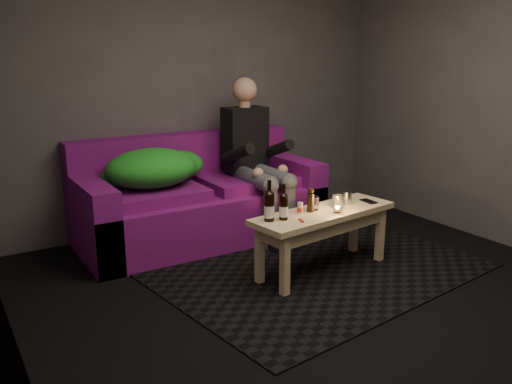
{
  "coord_description": "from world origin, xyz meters",
  "views": [
    {
      "loc": [
        -2.29,
        -2.53,
        1.69
      ],
      "look_at": [
        0.07,
        1.32,
        0.5
      ],
      "focal_mm": 38.0,
      "sensor_mm": 36.0,
      "label": 1
    }
  ],
  "objects_px": {
    "steel_cup": "(347,198)",
    "sofa": "(198,202)",
    "coffee_table": "(324,222)",
    "beer_bottle_a": "(269,206)",
    "person": "(255,156)",
    "beer_bottle_b": "(284,207)"
  },
  "relations": [
    {
      "from": "steel_cup",
      "to": "sofa",
      "type": "bearing_deg",
      "value": 121.69
    },
    {
      "from": "coffee_table",
      "to": "beer_bottle_a",
      "type": "height_order",
      "value": "beer_bottle_a"
    },
    {
      "from": "person",
      "to": "steel_cup",
      "type": "height_order",
      "value": "person"
    },
    {
      "from": "person",
      "to": "coffee_table",
      "type": "distance_m",
      "value": 1.12
    },
    {
      "from": "coffee_table",
      "to": "steel_cup",
      "type": "xyz_separation_m",
      "value": [
        0.27,
        0.05,
        0.14
      ]
    },
    {
      "from": "sofa",
      "to": "beer_bottle_a",
      "type": "xyz_separation_m",
      "value": [
        -0.02,
        -1.24,
        0.27
      ]
    },
    {
      "from": "beer_bottle_b",
      "to": "steel_cup",
      "type": "relative_size",
      "value": 2.55
    },
    {
      "from": "sofa",
      "to": "beer_bottle_a",
      "type": "height_order",
      "value": "sofa"
    },
    {
      "from": "coffee_table",
      "to": "steel_cup",
      "type": "distance_m",
      "value": 0.3
    },
    {
      "from": "person",
      "to": "beer_bottle_a",
      "type": "bearing_deg",
      "value": -116.42
    },
    {
      "from": "person",
      "to": "beer_bottle_a",
      "type": "xyz_separation_m",
      "value": [
        -0.53,
        -1.06,
        -0.14
      ]
    },
    {
      "from": "person",
      "to": "beer_bottle_a",
      "type": "distance_m",
      "value": 1.2
    },
    {
      "from": "sofa",
      "to": "coffee_table",
      "type": "distance_m",
      "value": 1.33
    },
    {
      "from": "beer_bottle_b",
      "to": "person",
      "type": "bearing_deg",
      "value": 68.8
    },
    {
      "from": "coffee_table",
      "to": "beer_bottle_b",
      "type": "xyz_separation_m",
      "value": [
        -0.39,
        -0.02,
        0.19
      ]
    },
    {
      "from": "person",
      "to": "beer_bottle_b",
      "type": "height_order",
      "value": "person"
    },
    {
      "from": "beer_bottle_a",
      "to": "steel_cup",
      "type": "distance_m",
      "value": 0.77
    },
    {
      "from": "beer_bottle_a",
      "to": "beer_bottle_b",
      "type": "xyz_separation_m",
      "value": [
        0.1,
        -0.03,
        -0.01
      ]
    },
    {
      "from": "sofa",
      "to": "steel_cup",
      "type": "distance_m",
      "value": 1.42
    },
    {
      "from": "coffee_table",
      "to": "steel_cup",
      "type": "height_order",
      "value": "steel_cup"
    },
    {
      "from": "person",
      "to": "coffee_table",
      "type": "relative_size",
      "value": 1.15
    },
    {
      "from": "sofa",
      "to": "coffee_table",
      "type": "xyz_separation_m",
      "value": [
        0.47,
        -1.24,
        0.07
      ]
    }
  ]
}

